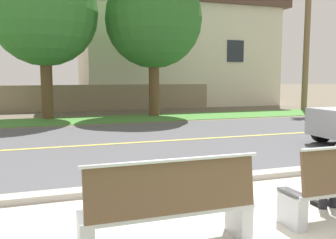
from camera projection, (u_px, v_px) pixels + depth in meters
ground_plane at (126, 135)px, 11.42m from camera, size 140.00×140.00×0.00m
sidewalk_pavement at (264, 230)px, 4.27m from camera, size 44.00×3.60×0.01m
curb_edge at (198, 181)px, 6.10m from camera, size 44.00×0.30×0.11m
street_asphalt at (138, 143)px, 10.01m from camera, size 52.00×8.00×0.01m
road_centre_line at (138, 142)px, 10.00m from camera, size 48.00×0.14×0.01m
far_verge_grass at (105, 119)px, 15.50m from camera, size 48.00×2.80×0.02m
bench_left at (170, 208)px, 3.73m from camera, size 1.84×0.48×1.01m
shade_tree_far_left at (47, 4)px, 15.23m from camera, size 4.54×4.54×7.49m
shade_tree_left at (157, 12)px, 16.48m from camera, size 4.44×4.44×7.33m
garden_wall at (96, 98)px, 19.63m from camera, size 13.00×0.36×1.40m
house_across_street at (175, 53)px, 24.16m from camera, size 13.11×6.91×6.75m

